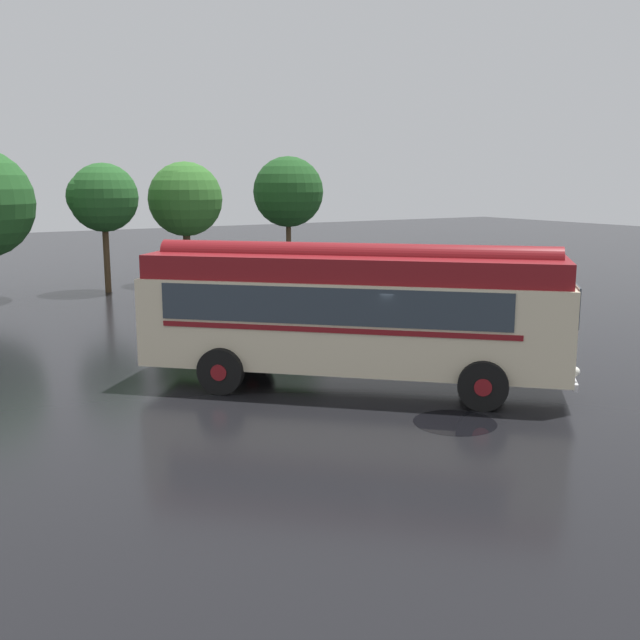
# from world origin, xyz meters

# --- Properties ---
(ground_plane) EXTENTS (120.00, 120.00, 0.00)m
(ground_plane) POSITION_xyz_m (0.00, 0.00, 0.00)
(ground_plane) COLOR black
(vintage_bus) EXTENTS (9.00, 8.72, 3.49)m
(vintage_bus) POSITION_xyz_m (-0.94, 0.45, 1.89)
(vintage_bus) COLOR beige
(vintage_bus) RESTS_ON ground
(car_near_left) EXTENTS (2.35, 4.38, 1.66)m
(car_near_left) POSITION_xyz_m (-0.25, 14.29, 0.85)
(car_near_left) COLOR black
(car_near_left) RESTS_ON ground
(car_mid_left) EXTENTS (2.18, 4.31, 1.66)m
(car_mid_left) POSITION_xyz_m (2.50, 14.37, 0.85)
(car_mid_left) COLOR #4C5156
(car_mid_left) RESTS_ON ground
(tree_centre) EXTENTS (3.07, 2.99, 5.66)m
(tree_centre) POSITION_xyz_m (-1.78, 18.90, 4.17)
(tree_centre) COLOR #4C3823
(tree_centre) RESTS_ON ground
(tree_right_of_centre) EXTENTS (3.49, 3.49, 5.77)m
(tree_right_of_centre) POSITION_xyz_m (2.33, 19.55, 4.13)
(tree_right_of_centre) COLOR #4C3823
(tree_right_of_centre) RESTS_ON ground
(tree_far_right) EXTENTS (3.63, 3.63, 6.12)m
(tree_far_right) POSITION_xyz_m (8.28, 20.22, 4.40)
(tree_far_right) COLOR #4C3823
(tree_far_right) RESTS_ON ground
(puddle_patch) EXTENTS (1.73, 1.73, 0.01)m
(puddle_patch) POSITION_xyz_m (-0.67, -2.95, 0.00)
(puddle_patch) COLOR black
(puddle_patch) RESTS_ON ground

